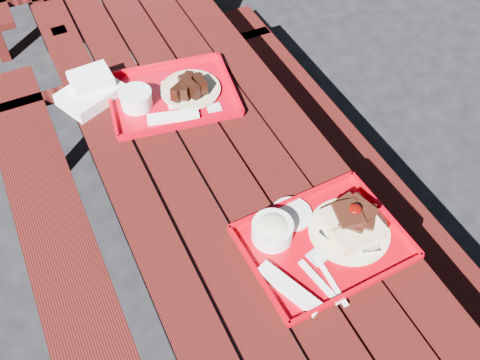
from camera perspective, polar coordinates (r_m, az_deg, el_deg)
The scene contains 5 objects.
ground at distance 2.38m, azimuth -1.61°, elevation -10.11°, with size 60.00×60.00×0.00m, color black.
picnic_table_near at distance 1.91m, azimuth -1.97°, elevation -1.83°, with size 1.41×2.40×0.75m.
near_tray at distance 1.56m, azimuth 8.54°, elevation -5.68°, with size 0.46×0.39×0.14m.
far_tray at distance 1.98m, azimuth -7.47°, elevation 9.03°, with size 0.50×0.42×0.08m.
white_cloth at distance 2.03m, azimuth -15.64°, elevation 9.22°, with size 0.25×0.22×0.09m.
Camera 1 is at (-0.45, -1.08, 2.07)m, focal length 40.00 mm.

